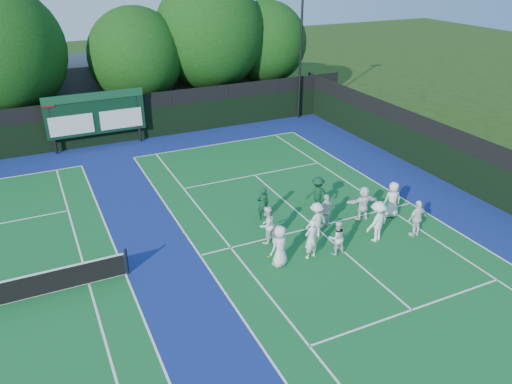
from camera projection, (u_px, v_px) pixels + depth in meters
name	position (u px, v px, depth m)	size (l,w,h in m)	color
ground	(327.00, 237.00, 21.66)	(120.00, 120.00, 0.00)	#1C380F
court_apron	(188.00, 259.00, 20.16)	(34.00, 32.00, 0.01)	navy
near_court	(315.00, 227.00, 22.47)	(11.05, 23.85, 0.01)	#125C28
back_fence	(112.00, 123.00, 31.78)	(34.00, 0.08, 3.00)	black
divider_fence_right	(468.00, 166.00, 25.34)	(0.08, 32.00, 3.00)	black
scoreboard	(95.00, 114.00, 30.70)	(6.00, 0.21, 3.55)	black
clubhouse	(143.00, 80.00, 39.56)	(18.00, 6.00, 4.00)	#5B5C61
light_pole_right	(301.00, 30.00, 34.59)	(1.20, 0.30, 10.12)	black
tree_b	(1.00, 56.00, 30.77)	(8.24, 8.24, 9.75)	black
tree_c	(138.00, 58.00, 34.37)	(6.53, 6.53, 8.05)	black
tree_d	(211.00, 37.00, 36.00)	(7.91, 7.91, 9.81)	black
tree_e	(267.00, 44.00, 38.11)	(6.20, 6.20, 8.07)	black
tennis_ball_0	(269.00, 257.00, 20.22)	(0.07, 0.07, 0.07)	yellow
tennis_ball_2	(383.00, 221.00, 22.88)	(0.07, 0.07, 0.07)	yellow
tennis_ball_3	(184.00, 233.00, 21.97)	(0.07, 0.07, 0.07)	yellow
tennis_ball_5	(390.00, 219.00, 23.05)	(0.07, 0.07, 0.07)	yellow
player_front_0	(280.00, 246.00, 19.39)	(0.85, 0.55, 1.74)	silver
player_front_1	(311.00, 239.00, 19.88)	(0.63, 0.41, 1.73)	white
player_front_2	(337.00, 238.00, 20.20)	(0.73, 0.57, 1.50)	silver
player_front_3	(377.00, 221.00, 21.07)	(1.18, 0.68, 1.83)	white
player_front_4	(417.00, 218.00, 21.46)	(0.99, 0.41, 1.69)	white
player_back_0	(267.00, 225.00, 20.97)	(0.81, 0.63, 1.67)	white
player_back_1	(316.00, 220.00, 21.35)	(1.06, 0.61, 1.64)	silver
player_back_2	(326.00, 210.00, 22.21)	(0.94, 0.39, 1.60)	silver
player_back_3	(363.00, 203.00, 22.80)	(1.53, 0.49, 1.65)	white
player_back_4	(393.00, 200.00, 23.04)	(0.84, 0.55, 1.73)	silver
coach_left	(263.00, 204.00, 22.81)	(0.58, 0.38, 1.59)	#0F3A22
coach_right	(318.00, 194.00, 23.66)	(1.09, 0.63, 1.69)	#0F3720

